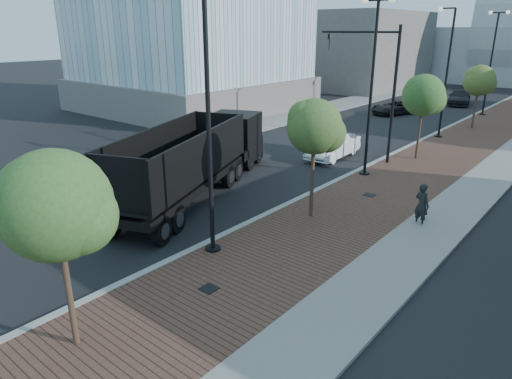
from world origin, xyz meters
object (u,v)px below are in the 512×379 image
Objects in this scene: dump_truck at (212,155)px; white_sedan at (333,146)px; dark_car_mid at (394,107)px; pedestrian at (422,205)px.

dump_truck is 8.76m from white_sedan.
dark_car_mid is 27.02m from pedestrian.
dark_car_mid is at bearing 98.83° from white_sedan.
dump_truck is at bearing -108.50° from white_sedan.
white_sedan is 0.97× the size of dark_car_mid.
white_sedan is at bearing -57.96° from dark_car_mid.
dump_truck reaches higher than white_sedan.
dump_truck is at bearing 27.56° from pedestrian.
dark_car_mid is at bearing -44.57° from pedestrian.
dump_truck is at bearing -66.88° from dark_car_mid.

